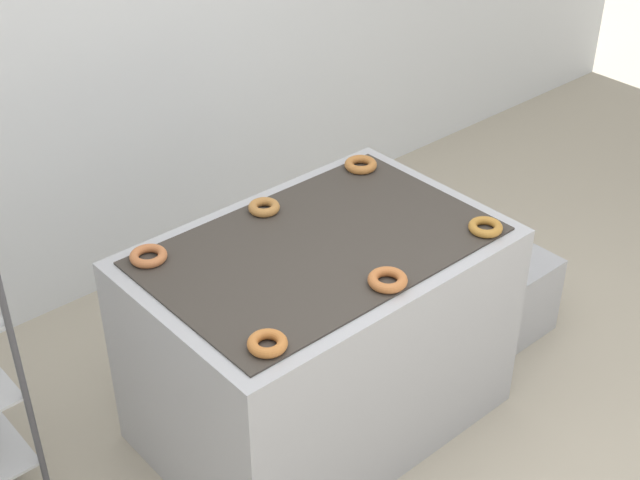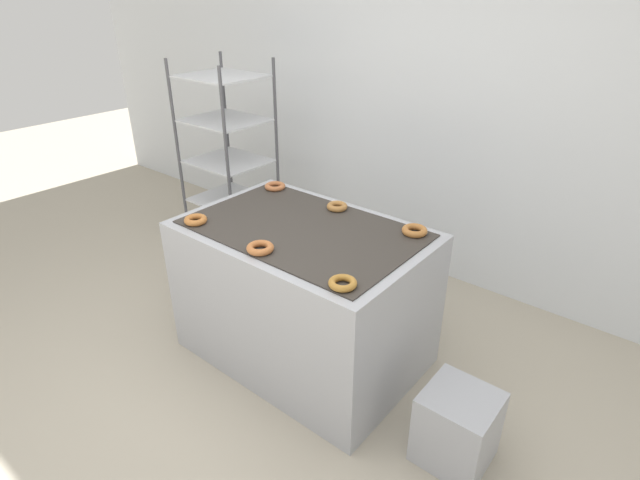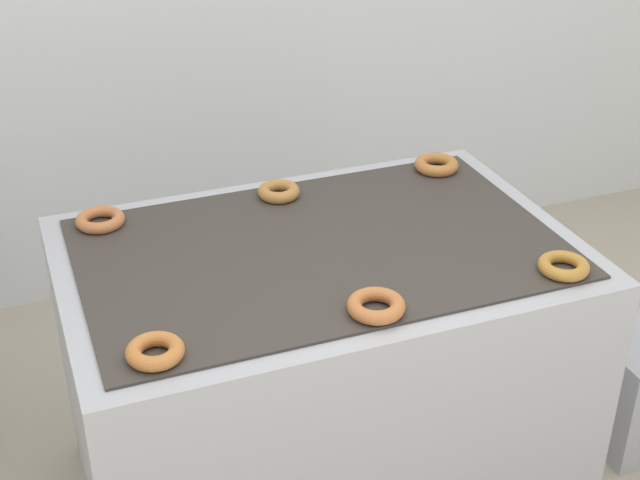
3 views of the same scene
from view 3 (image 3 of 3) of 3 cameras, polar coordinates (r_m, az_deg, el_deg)
The scene contains 8 objects.
fryer_machine at distance 2.58m, azimuth 0.01°, elevation -8.77°, with size 1.35×0.90×0.86m.
glaze_bin at distance 3.10m, azimuth 19.77°, elevation -8.84°, with size 0.33×0.32×0.38m.
donut_near_left at distance 1.95m, azimuth -10.51°, elevation -7.02°, with size 0.13×0.13×0.04m, color #BB6F33.
donut_near_center at distance 2.07m, azimuth 3.61°, elevation -4.22°, with size 0.14×0.14×0.04m, color #B96B37.
donut_near_right at distance 2.30m, azimuth 15.33°, elevation -1.62°, with size 0.13×0.13×0.03m, color #AE772F.
donut_far_left at distance 2.51m, azimuth -13.89°, elevation 1.27°, with size 0.13×0.13×0.03m, color #B86A3D.
donut_far_center at distance 2.60m, azimuth -2.65°, elevation 3.13°, with size 0.12×0.12×0.03m, color #AB7239.
donut_far_right at distance 2.79m, azimuth 7.46°, elevation 4.80°, with size 0.14×0.14×0.04m, color #AF6D33.
Camera 3 is at (-0.73, -1.20, 2.02)m, focal length 50.00 mm.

